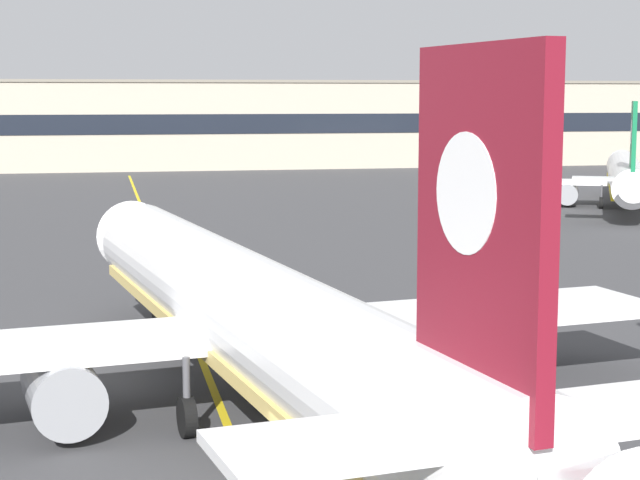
% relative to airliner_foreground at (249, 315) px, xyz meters
% --- Properties ---
extents(taxiway_centreline, '(0.54, 180.00, 0.01)m').
position_rel_airliner_foreground_xyz_m(taxiway_centreline, '(-0.90, 20.60, -3.37)').
color(taxiway_centreline, yellow).
rests_on(taxiway_centreline, ground).
extents(airliner_foreground, '(32.36, 41.40, 11.65)m').
position_rel_airliner_foreground_xyz_m(airliner_foreground, '(0.00, 0.00, 0.00)').
color(airliner_foreground, white).
rests_on(airliner_foreground, ground).
extents(airliner_background, '(27.08, 33.89, 10.22)m').
position_rel_airliner_foreground_xyz_m(airliner_background, '(44.57, 58.95, -0.41)').
color(airliner_background, white).
rests_on(airliner_background, ground).
extents(safety_cone_by_nose_gear, '(0.44, 0.44, 0.55)m').
position_rel_airliner_foreground_xyz_m(safety_cone_by_nose_gear, '(0.13, 15.19, -3.11)').
color(safety_cone_by_nose_gear, orange).
rests_on(safety_cone_by_nose_gear, ground).
extents(terminal_building, '(164.84, 12.40, 12.93)m').
position_rel_airliner_foreground_xyz_m(terminal_building, '(0.97, 123.75, 3.10)').
color(terminal_building, '#B2A893').
rests_on(terminal_building, ground).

